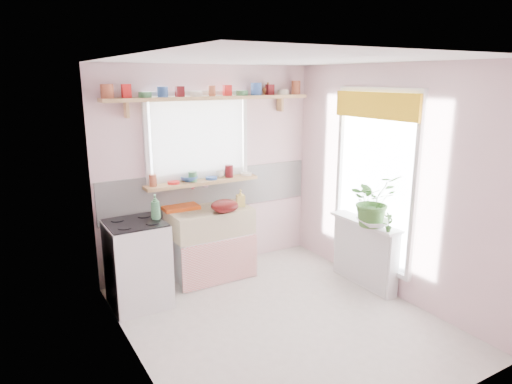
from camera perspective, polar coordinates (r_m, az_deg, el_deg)
room at (r=5.27m, az=4.07°, el=3.40°), size 3.20×3.20×3.20m
sink_unit at (r=5.50m, az=-5.72°, el=-6.33°), size 0.95×0.65×1.11m
cooker at (r=4.98m, az=-14.58°, el=-8.64°), size 0.58×0.58×0.93m
radiator_ledge at (r=5.45m, az=13.47°, el=-7.28°), size 0.22×0.95×0.78m
windowsill at (r=5.47m, az=-6.73°, el=1.25°), size 1.40×0.22×0.04m
pine_shelf at (r=5.39m, az=-5.50°, el=11.63°), size 2.52×0.24×0.04m
shelf_crockery at (r=5.38m, az=-5.69°, el=12.41°), size 2.47×0.11×0.12m
sill_crockery at (r=5.43m, az=-7.23°, el=1.95°), size 1.35×0.11×0.12m
dish_tray at (r=5.44m, az=-9.52°, el=-1.83°), size 0.43×0.33×0.04m
colander at (r=5.23m, az=-3.94°, el=-1.75°), size 0.33×0.33×0.14m
jade_plant at (r=5.08m, az=14.40°, el=-1.01°), size 0.54×0.48×0.57m
fruit_bowl at (r=5.13m, az=14.44°, el=-3.73°), size 0.40×0.40×0.08m
herb_pot at (r=4.97m, az=16.24°, el=-3.66°), size 0.11×0.08×0.21m
soap_bottle_sink at (r=5.44m, az=-1.94°, el=-0.75°), size 0.12×0.12×0.21m
sill_cup at (r=5.60m, az=-4.53°, el=2.29°), size 0.15×0.15×0.09m
sill_bowl at (r=5.43m, az=-8.37°, el=1.67°), size 0.26×0.26×0.06m
shelf_vase at (r=5.82m, az=1.51°, el=12.80°), size 0.18×0.18×0.15m
cooker_bottle at (r=4.84m, az=-12.46°, el=-1.83°), size 0.13×0.13×0.26m
fruit at (r=5.12m, az=14.48°, el=-3.04°), size 0.20×0.14×0.10m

